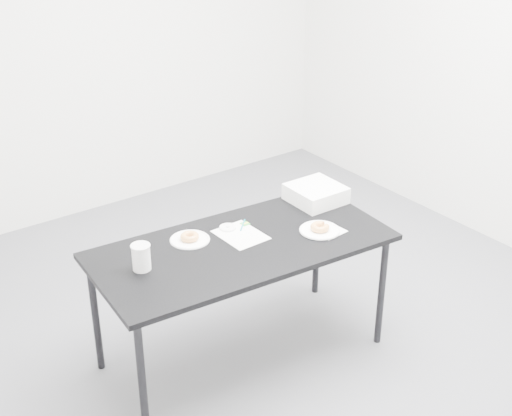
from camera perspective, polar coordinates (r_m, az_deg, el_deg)
floor at (r=4.16m, az=-0.07°, el=-9.67°), size 4.00×4.00×0.00m
wall_back at (r=5.23m, az=-13.52°, el=13.60°), size 4.00×0.02×2.70m
wall_right at (r=4.94m, az=19.43°, el=12.12°), size 0.02×4.00×2.70m
table at (r=3.63m, az=-1.14°, el=-3.61°), size 1.57×0.83×0.69m
scorecard at (r=3.68m, az=-1.24°, el=-2.16°), size 0.21×0.27×0.00m
logo_patch at (r=3.78m, az=-0.88°, el=-1.27°), size 0.04×0.04×0.00m
pen at (r=3.77m, az=-1.07°, el=-1.36°), size 0.09×0.09×0.01m
napkin at (r=3.74m, az=5.79°, el=-1.81°), size 0.16×0.16×0.00m
plate_near at (r=3.73m, az=5.12°, el=-1.79°), size 0.21×0.21×0.01m
donut_near at (r=3.72m, az=5.13°, el=-1.52°), size 0.10×0.10×0.03m
plate_far at (r=3.65m, az=-5.32°, el=-2.55°), size 0.20×0.20×0.01m
donut_far at (r=3.64m, az=-5.33°, el=-2.29°), size 0.10×0.10×0.03m
coffee_cup at (r=3.40m, az=-9.17°, el=-3.90°), size 0.09×0.09×0.13m
cup_lid at (r=3.74m, az=-2.27°, el=-1.58°), size 0.09×0.09×0.01m
bakery_box at (r=4.03m, az=4.81°, el=1.16°), size 0.28×0.28×0.09m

